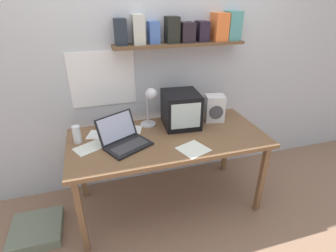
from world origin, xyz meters
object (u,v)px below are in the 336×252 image
at_px(printed_handout, 129,130).
at_px(laptop, 123,138).
at_px(open_notebook, 103,135).
at_px(loose_paper_near_laptop, 89,148).
at_px(corner_desk, 168,142).
at_px(floor_cushion, 37,230).
at_px(space_heater, 215,108).
at_px(desk_lamp, 150,101).
at_px(loose_paper_near_monitor, 193,149).
at_px(crt_monitor, 181,109).
at_px(juice_glass, 77,135).

bearing_deg(printed_handout, laptop, -108.89).
relative_size(open_notebook, loose_paper_near_laptop, 1.07).
height_order(corner_desk, floor_cushion, corner_desk).
height_order(corner_desk, open_notebook, open_notebook).
bearing_deg(printed_handout, space_heater, -2.69).
distance_m(desk_lamp, loose_paper_near_monitor, 0.58).
height_order(loose_paper_near_monitor, loose_paper_near_laptop, same).
bearing_deg(loose_paper_near_laptop, floor_cushion, -174.58).
relative_size(loose_paper_near_laptop, floor_cushion, 0.67).
relative_size(crt_monitor, open_notebook, 1.24).
bearing_deg(loose_paper_near_laptop, laptop, -4.42).
relative_size(open_notebook, floor_cushion, 0.72).
distance_m(printed_handout, floor_cushion, 1.15).
bearing_deg(desk_lamp, open_notebook, 162.21).
distance_m(laptop, loose_paper_near_laptop, 0.28).
distance_m(loose_paper_near_monitor, loose_paper_near_laptop, 0.82).
distance_m(desk_lamp, printed_handout, 0.32).
xyz_separation_m(loose_paper_near_monitor, open_notebook, (-0.66, 0.45, 0.00)).
height_order(crt_monitor, loose_paper_near_monitor, crt_monitor).
bearing_deg(laptop, open_notebook, 99.00).
height_order(juice_glass, open_notebook, juice_glass).
xyz_separation_m(desk_lamp, loose_paper_near_monitor, (0.22, -0.48, -0.25)).
distance_m(desk_lamp, open_notebook, 0.51).
xyz_separation_m(desk_lamp, loose_paper_near_laptop, (-0.55, -0.22, -0.25)).
bearing_deg(loose_paper_near_monitor, loose_paper_near_laptop, 161.57).
relative_size(corner_desk, juice_glass, 11.26).
height_order(corner_desk, space_heater, space_heater).
height_order(loose_paper_near_monitor, floor_cushion, loose_paper_near_monitor).
bearing_deg(crt_monitor, floor_cushion, -165.87).
bearing_deg(desk_lamp, floor_cushion, 171.71).
xyz_separation_m(laptop, floor_cushion, (-0.79, -0.03, -0.75)).
bearing_deg(crt_monitor, juice_glass, -171.39).
bearing_deg(floor_cushion, printed_handout, 16.95).
xyz_separation_m(juice_glass, printed_handout, (0.44, 0.10, -0.06)).
xyz_separation_m(laptop, space_heater, (0.89, 0.20, 0.07)).
bearing_deg(corner_desk, open_notebook, 160.63).
distance_m(open_notebook, floor_cushion, 0.97).
bearing_deg(printed_handout, juice_glass, -166.68).
xyz_separation_m(desk_lamp, space_heater, (0.61, -0.04, -0.12)).
height_order(corner_desk, loose_paper_near_monitor, loose_paper_near_monitor).
bearing_deg(corner_desk, crt_monitor, 45.62).
xyz_separation_m(crt_monitor, desk_lamp, (-0.27, 0.04, 0.09)).
bearing_deg(laptop, desk_lamp, 12.62).
bearing_deg(juice_glass, crt_monitor, 4.05).
distance_m(crt_monitor, space_heater, 0.34).
distance_m(crt_monitor, desk_lamp, 0.29).
distance_m(open_notebook, printed_handout, 0.24).
bearing_deg(printed_handout, crt_monitor, -4.71).
height_order(juice_glass, loose_paper_near_laptop, juice_glass).
xyz_separation_m(corner_desk, juice_glass, (-0.74, 0.11, 0.12)).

